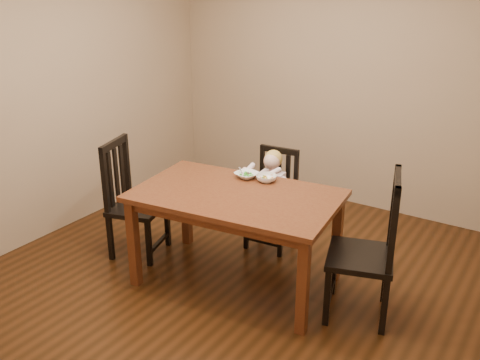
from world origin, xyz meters
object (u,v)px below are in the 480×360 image
Objects in this scene: chair_left at (132,201)px; bowl_peas at (247,175)px; dining_table at (236,204)px; toddler at (271,189)px; bowl_veg at (266,178)px; chair_child at (273,200)px; chair_right at (369,250)px.

chair_left is 5.62× the size of bowl_peas.
dining_table is at bearing -71.43° from bowl_peas.
chair_left is 1.08m from bowl_peas.
toddler is at bearing 85.01° from bowl_peas.
dining_table is at bearing 78.08° from chair_left.
dining_table is 9.82× the size of bowl_veg.
chair_child is 0.56m from bowl_peas.
chair_right is (2.11, 0.22, 0.04)m from chair_left.
toddler is 0.45m from bowl_peas.
toddler is (0.00, -0.05, 0.12)m from chair_child.
chair_right is 1.21m from bowl_peas.
chair_left is 6.14× the size of bowl_veg.
bowl_peas is at bearing 79.88° from toddler.
chair_right reaches higher than chair_left.
bowl_peas is at bearing 97.26° from chair_left.
bowl_peas is (-0.03, -0.42, 0.38)m from chair_child.
bowl_peas is (-0.11, 0.33, 0.12)m from dining_table.
toddler is at bearing 90.00° from chair_child.
chair_left reaches higher than toddler.
dining_table is at bearing -101.25° from bowl_veg.
dining_table is 0.38m from bowl_veg.
bowl_veg is at bearing 60.79° from chair_right.
chair_child reaches higher than bowl_veg.
bowl_peas is 1.09× the size of bowl_veg.
chair_left is 0.93× the size of chair_right.
dining_table is 0.72m from toddler.
bowl_peas reaches higher than dining_table.
chair_child is (-0.08, 0.75, -0.26)m from dining_table.
toddler is 2.60× the size of bowl_peas.
dining_table is at bearing 80.38° from chair_right.
chair_right is at bearing 148.65° from toddler.
bowl_veg reaches higher than toddler.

